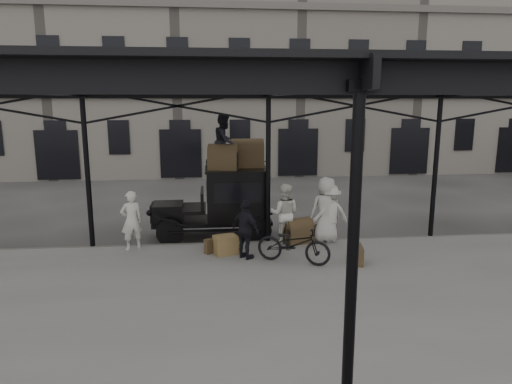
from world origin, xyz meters
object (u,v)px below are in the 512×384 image
taxi (226,200)px  porter_left (132,220)px  porter_official (246,230)px  bicycle (294,244)px  steamer_trunk_platform (298,232)px  steamer_trunk_roof_near (223,159)px

taxi → porter_left: (-2.65, -1.36, -0.23)m
taxi → porter_official: bearing=-80.4°
porter_left → bicycle: size_ratio=0.87×
porter_left → porter_official: 3.24m
porter_official → steamer_trunk_platform: size_ratio=1.90×
porter_left → steamer_trunk_roof_near: (2.57, 1.11, 1.52)m
steamer_trunk_platform → bicycle: bearing=-128.9°
steamer_trunk_platform → steamer_trunk_roof_near: bearing=131.3°
taxi → bicycle: taxi is taller
bicycle → steamer_trunk_platform: 1.72m
steamer_trunk_platform → taxi: bearing=125.0°
bicycle → steamer_trunk_platform: size_ratio=2.31×
porter_left → steamer_trunk_roof_near: bearing=178.9°
taxi → steamer_trunk_platform: 2.48m
bicycle → porter_official: bearing=95.3°
bicycle → steamer_trunk_platform: bearing=11.0°
porter_official → bicycle: porter_official is taller
porter_left → steamer_trunk_platform: 4.70m
porter_official → steamer_trunk_platform: bearing=-94.3°
taxi → porter_left: size_ratio=2.21×
porter_official → steamer_trunk_roof_near: steamer_trunk_roof_near is taller
steamer_trunk_roof_near → steamer_trunk_platform: (2.11, -0.97, -2.05)m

